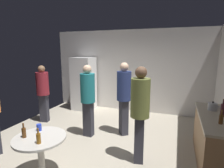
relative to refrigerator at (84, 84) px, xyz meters
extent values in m
cube|color=#B2A893|center=(1.49, -2.20, -0.95)|extent=(5.20, 5.20, 0.10)
cube|color=silver|center=(1.49, 0.43, 0.45)|extent=(5.32, 0.06, 2.70)
cube|color=white|center=(0.00, 0.00, 0.00)|extent=(0.70, 0.65, 1.80)
cube|color=#262628|center=(0.21, -0.34, 0.09)|extent=(0.03, 0.03, 0.60)
cube|color=olive|center=(3.77, -1.97, -0.47)|extent=(0.60, 1.67, 0.86)
cube|color=tan|center=(3.77, -1.97, -0.02)|extent=(0.64, 1.71, 0.04)
cylinder|color=#B2B2B7|center=(3.72, -1.63, 0.07)|extent=(0.17, 0.17, 0.14)
sphere|color=black|center=(3.72, -1.63, 0.16)|extent=(0.04, 0.04, 0.04)
cone|color=#B2B2B7|center=(3.84, -1.63, 0.08)|extent=(0.09, 0.04, 0.06)
cylinder|color=#3F141E|center=(3.83, -1.94, 0.11)|extent=(0.08, 0.08, 0.22)
cylinder|color=#3F141E|center=(3.83, -1.94, 0.26)|extent=(0.03, 0.03, 0.09)
cylinder|color=#593314|center=(3.73, -2.33, 0.07)|extent=(0.06, 0.06, 0.15)
cylinder|color=#593314|center=(3.73, -2.33, 0.19)|extent=(0.02, 0.02, 0.08)
cylinder|color=beige|center=(1.11, -3.42, -0.55)|extent=(0.10, 0.10, 0.70)
cylinder|color=beige|center=(1.11, -3.42, -0.18)|extent=(0.80, 0.80, 0.03)
cylinder|color=#8C5919|center=(1.24, -3.58, -0.09)|extent=(0.06, 0.06, 0.15)
cylinder|color=#8C5919|center=(1.24, -3.58, 0.02)|extent=(0.02, 0.02, 0.08)
cylinder|color=#593314|center=(0.90, -3.51, -0.09)|extent=(0.06, 0.06, 0.15)
cylinder|color=#593314|center=(0.90, -3.51, 0.02)|extent=(0.02, 0.02, 0.08)
cylinder|color=blue|center=(0.94, -3.24, -0.11)|extent=(0.08, 0.08, 0.11)
cube|color=#2D2D38|center=(2.45, -2.40, -0.46)|extent=(0.21, 0.25, 0.88)
cylinder|color=olive|center=(2.45, -2.40, 0.32)|extent=(0.40, 0.40, 0.69)
sphere|color=brown|center=(2.45, -2.40, 0.77)|extent=(0.21, 0.21, 0.21)
cube|color=#2D2D38|center=(1.87, -1.42, -0.46)|extent=(0.27, 0.28, 0.87)
cylinder|color=navy|center=(1.87, -1.42, 0.32)|extent=(0.48, 0.48, 0.69)
sphere|color=#D8AD8C|center=(1.87, -1.42, 0.77)|extent=(0.21, 0.21, 0.21)
cube|color=#2D2D38|center=(-0.52, -1.43, -0.50)|extent=(0.25, 0.21, 0.80)
cylinder|color=maroon|center=(-0.52, -1.43, 0.22)|extent=(0.41, 0.41, 0.64)
sphere|color=#8C6647|center=(-0.52, -1.43, 0.63)|extent=(0.19, 0.19, 0.19)
cube|color=#2D2D38|center=(1.09, -1.79, -0.48)|extent=(0.22, 0.18, 0.85)
cylinder|color=#1E727A|center=(1.09, -1.79, 0.28)|extent=(0.35, 0.35, 0.67)
sphere|color=#D8AD8C|center=(1.09, -1.79, 0.72)|extent=(0.20, 0.20, 0.20)
camera|label=1|loc=(3.05, -5.49, 1.16)|focal=29.24mm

